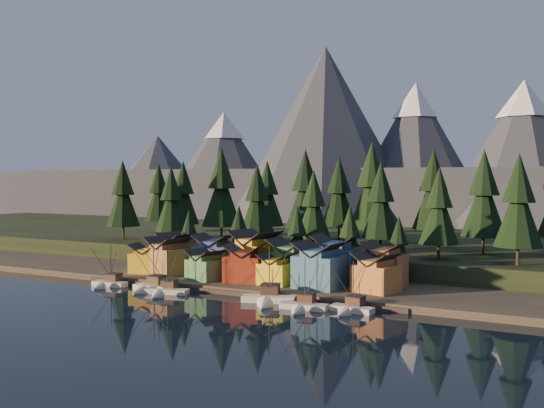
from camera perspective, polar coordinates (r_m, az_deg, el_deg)
The scene contains 45 objects.
ground at distance 122.43m, azimuth -7.85°, elevation -9.66°, with size 500.00×500.00×0.00m, color black.
shore_strip at distance 156.09m, azimuth 0.70°, elevation -6.71°, with size 400.00×50.00×1.50m, color #383229.
hillside at distance 201.31m, azimuth 7.12°, elevation -4.00°, with size 420.00×100.00×6.00m, color black.
dock at distance 135.86m, azimuth -3.80°, elevation -8.21°, with size 80.00×4.00×1.00m, color #41382F.
mountain_ridge at distance 319.80m, azimuth 14.12°, elevation 2.50°, with size 560.00×190.00×90.00m.
boat_0 at distance 148.78m, azimuth -15.26°, elevation -6.73°, with size 8.92×9.58×10.71m.
boat_1 at distance 141.09m, azimuth -11.48°, elevation -7.04°, with size 9.29×10.05×12.21m.
boat_2 at distance 136.37m, azimuth -10.15°, elevation -7.59°, with size 10.73×11.31×10.79m.
boat_4 at distance 125.21m, azimuth -0.42°, elevation -8.24°, with size 11.85×12.36×12.88m.
boat_5 at distance 118.93m, azimuth 2.86°, elevation -8.98°, with size 9.86×10.55×11.02m.
boat_6 at distance 117.55m, azimuth 7.34°, elevation -9.10°, with size 8.79×9.42×10.84m.
house_front_0 at distance 158.12m, azimuth -11.73°, elevation -4.95°, with size 8.90×8.61×7.38m.
house_front_1 at distance 154.84m, azimuth -9.76°, elevation -4.71°, with size 10.68×10.40×9.30m.
house_front_2 at distance 145.22m, azimuth -6.29°, elevation -5.63°, with size 8.57×8.61×7.11m.
house_front_3 at distance 141.66m, azimuth -2.61°, elevation -5.49°, with size 10.21×9.92×8.68m.
house_front_4 at distance 138.43m, azimuth 0.38°, elevation -6.06°, with size 6.88×7.41×6.94m.
house_front_5 at distance 133.72m, azimuth 4.44°, elevation -5.64°, with size 10.49×9.70×10.16m.
house_front_6 at distance 130.93m, azimuth 9.77°, elevation -6.26°, with size 10.06×9.73×8.33m.
house_back_0 at distance 162.67m, azimuth -8.88°, elevation -4.33°, with size 10.49×10.24×9.46m.
house_back_1 at distance 154.18m, azimuth -5.52°, elevation -4.61°, with size 10.24×10.33×9.89m.
house_back_2 at distance 149.66m, azimuth -1.57°, elevation -4.56°, with size 12.48×11.85×11.12m.
house_back_3 at distance 143.44m, azimuth 1.78°, elevation -5.15°, with size 9.72×8.67×9.80m.
house_back_4 at distance 142.71m, azimuth 6.00°, elevation -4.98°, with size 10.67×10.31×10.84m.
house_back_5 at distance 137.85m, azimuth 10.50°, elevation -5.49°, with size 9.21×9.32×9.86m.
tree_hill_0 at distance 199.09m, azimuth -13.85°, elevation 0.75°, with size 10.89×10.89×25.37m.
tree_hill_1 at distance 204.15m, azimuth -8.35°, elevation 0.85°, with size 10.93×10.93×25.45m.
tree_hill_2 at distance 182.16m, azimuth -9.46°, elevation 0.28°, with size 10.04×10.04×23.38m.
tree_hill_3 at distance 186.30m, azimuth -4.79°, elevation 1.35°, with size 12.57×12.57×29.28m.
tree_hill_4 at distance 195.35m, azimuth -0.46°, elevation 0.78°, with size 10.87×10.87×25.33m.
tree_hill_5 at distance 168.64m, azimuth -1.41°, elevation 0.19°, with size 10.16×10.16×23.67m.
tree_hill_6 at distance 178.42m, azimuth 3.16°, elevation 1.11°, with size 12.09×12.09×28.17m.
tree_hill_7 at distance 158.97m, azimuth 3.93°, elevation -0.32°, with size 9.36×9.36×21.81m.
tree_hill_8 at distance 178.45m, azimuth 9.37°, elevation 1.46°, with size 13.02×13.02×30.34m.
tree_hill_9 at distance 159.93m, azimuth 10.20°, elevation 0.10°, with size 10.32×10.32×24.05m.
tree_hill_10 at distance 182.00m, azimuth 14.94°, elevation 1.06°, with size 12.11×12.11×28.21m.
tree_hill_11 at distance 151.12m, azimuth 15.44°, elevation -0.44°, with size 9.59×9.59×22.35m.
tree_hill_12 at distance 165.39m, azimuth 19.31°, elevation 0.65°, with size 11.62×11.62×27.07m.
tree_hill_13 at distance 146.40m, azimuth 22.20°, elevation 0.00°, with size 10.87×10.87×25.31m.
tree_hill_15 at distance 192.60m, azimuth 6.32°, elevation 0.92°, with size 11.35×11.35×26.44m.
tree_hill_16 at distance 222.95m, azimuth -10.60°, elevation 0.91°, with size 10.73×10.73×25.01m.
tree_shore_0 at distance 169.25m, azimuth -7.81°, elevation -2.88°, with size 6.61×6.61×15.41m.
tree_shore_1 at distance 160.51m, azimuth -3.13°, elevation -2.83°, with size 7.33×7.33×17.07m.
tree_shore_2 at distance 152.62m, azimuth 2.38°, elevation -3.07°, with size 7.40×7.40×17.24m.
tree_shore_3 at distance 147.26m, azimuth 7.33°, elevation -3.21°, with size 7.58×7.58×17.65m.
tree_shore_4 at distance 143.75m, azimuth 11.84°, elevation -3.88°, with size 6.60×6.60×15.38m.
Camera 1 is at (69.13, -97.68, 25.81)m, focal length 40.00 mm.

